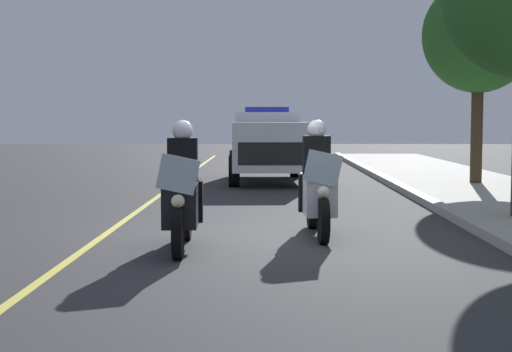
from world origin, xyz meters
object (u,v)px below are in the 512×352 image
(police_motorcycle_lead_right, at_px, (318,189))
(police_suv, at_px, (267,143))
(police_motorcycle_lead_left, at_px, (182,197))
(tree_far_back, at_px, (479,36))

(police_motorcycle_lead_right, xyz_separation_m, police_suv, (-9.58, -0.76, 0.37))
(police_motorcycle_lead_left, xyz_separation_m, tree_far_back, (-9.31, 6.46, 3.11))
(police_motorcycle_lead_left, distance_m, police_motorcycle_lead_right, 2.23)
(police_motorcycle_lead_right, bearing_deg, police_suv, -175.48)
(police_suv, distance_m, tree_far_back, 6.18)
(police_motorcycle_lead_right, relative_size, tree_far_back, 0.41)
(police_motorcycle_lead_left, relative_size, tree_far_back, 0.41)
(police_suv, bearing_deg, police_motorcycle_lead_right, 4.52)
(police_motorcycle_lead_left, height_order, tree_far_back, tree_far_back)
(police_suv, bearing_deg, tree_far_back, 74.67)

